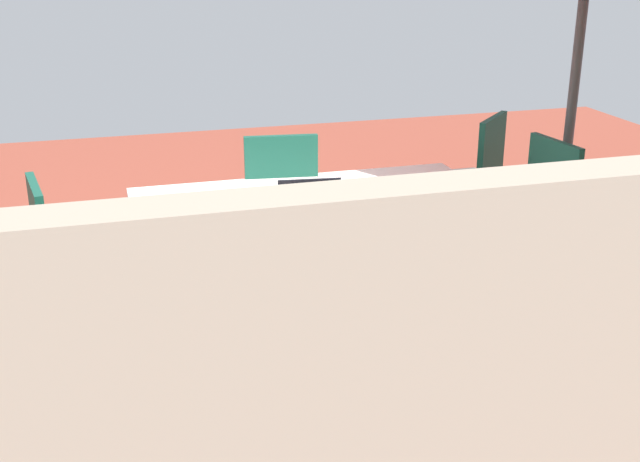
{
  "coord_description": "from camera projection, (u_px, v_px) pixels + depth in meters",
  "views": [
    {
      "loc": [
        1.11,
        3.9,
        2.09
      ],
      "look_at": [
        0.0,
        0.0,
        0.58
      ],
      "focal_mm": 44.87,
      "sensor_mm": 36.0,
      "label": 1
    }
  ],
  "objects": [
    {
      "name": "ground_plane",
      "position": [
        320.0,
        328.0,
        4.53
      ],
      "size": [
        10.0,
        10.0,
        0.02
      ],
      "primitive_type": "cube",
      "color": "brown"
    },
    {
      "name": "dining_table",
      "position": [
        320.0,
        213.0,
        4.29
      ],
      "size": [
        1.96,
        1.21,
        0.73
      ],
      "color": "silver",
      "rests_on": "ground_plane"
    },
    {
      "name": "chair_east",
      "position": [
        75.0,
        262.0,
        4.0
      ],
      "size": [
        0.49,
        0.48,
        0.98
      ],
      "rotation": [
        0.0,
        0.0,
        4.86
      ],
      "color": "silver",
      "rests_on": "ground_plane"
    },
    {
      "name": "chair_west",
      "position": [
        529.0,
        214.0,
        4.68
      ],
      "size": [
        0.49,
        0.48,
        0.98
      ],
      "rotation": [
        0.0,
        0.0,
        1.69
      ],
      "color": "silver",
      "rests_on": "ground_plane"
    },
    {
      "name": "chair_southwest",
      "position": [
        468.0,
        177.0,
        5.39
      ],
      "size": [
        0.59,
        0.59,
        0.98
      ],
      "rotation": [
        0.0,
        0.0,
        0.77
      ],
      "color": "silver",
      "rests_on": "ground_plane"
    },
    {
      "name": "chair_northeast",
      "position": [
        86.0,
        328.0,
        3.33
      ],
      "size": [
        0.58,
        0.58,
        0.98
      ],
      "rotation": [
        0.0,
        0.0,
        3.79
      ],
      "color": "silver",
      "rests_on": "ground_plane"
    },
    {
      "name": "chair_north",
      "position": [
        371.0,
        288.0,
        3.69
      ],
      "size": [
        0.48,
        0.49,
        0.98
      ],
      "rotation": [
        0.0,
        0.0,
        3.29
      ],
      "color": "silver",
      "rests_on": "ground_plane"
    },
    {
      "name": "chair_south",
      "position": [
        279.0,
        197.0,
        4.98
      ],
      "size": [
        0.48,
        0.49,
        0.98
      ],
      "rotation": [
        0.0,
        0.0,
        -0.13
      ],
      "color": "silver",
      "rests_on": "ground_plane"
    },
    {
      "name": "chair_northwest",
      "position": [
        610.0,
        262.0,
        3.99
      ],
      "size": [
        0.59,
        0.59,
        0.98
      ],
      "rotation": [
        0.0,
        0.0,
        2.32
      ],
      "color": "silver",
      "rests_on": "ground_plane"
    },
    {
      "name": "laptop",
      "position": [
        307.0,
        205.0,
        4.14
      ],
      "size": [
        0.35,
        0.28,
        0.21
      ],
      "rotation": [
        0.0,
        0.0,
        -0.13
      ],
      "color": "#2D2D33",
      "rests_on": "dining_table"
    },
    {
      "name": "cup",
      "position": [
        253.0,
        213.0,
        4.05
      ],
      "size": [
        0.07,
        0.07,
        0.08
      ],
      "primitive_type": "cylinder",
      "color": "white",
      "rests_on": "dining_table"
    }
  ]
}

